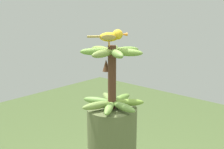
% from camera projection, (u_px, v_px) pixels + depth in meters
% --- Properties ---
extents(banana_bunch, '(0.32, 0.32, 0.31)m').
position_uv_depth(banana_bunch, '(112.00, 77.00, 1.37)').
color(banana_bunch, '#4C2D1E').
rests_on(banana_bunch, banana_tree).
extents(perched_bird, '(0.15, 0.14, 0.08)m').
position_uv_depth(perched_bird, '(112.00, 36.00, 1.31)').
color(perched_bird, '#C68933').
rests_on(perched_bird, banana_bunch).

